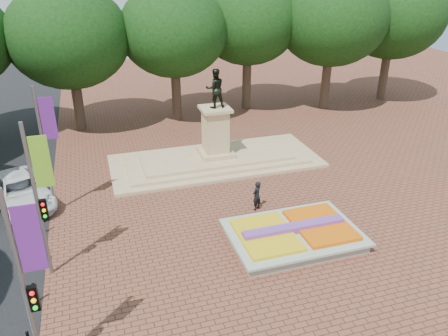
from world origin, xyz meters
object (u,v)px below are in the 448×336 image
object	(u,v)px
van	(20,191)
pedestrian	(257,196)
flower_bed	(294,234)
monument	(216,151)

from	to	relation	value
van	pedestrian	distance (m)	13.19
van	pedestrian	xyz separation A→B (m)	(12.38, -4.54, 0.05)
flower_bed	van	bearing A→B (deg)	148.70
van	pedestrian	size ratio (longest dim) A/B	3.39
flower_bed	monument	distance (m)	10.07
monument	pedestrian	world-z (taller)	monument
flower_bed	monument	xyz separation A→B (m)	(-1.03, 10.00, 0.50)
flower_bed	monument	world-z (taller)	monument
flower_bed	pedestrian	xyz separation A→B (m)	(-0.65, 3.38, 0.48)
monument	van	xyz separation A→B (m)	(-12.00, -2.08, -0.08)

